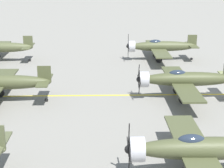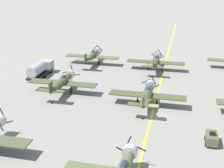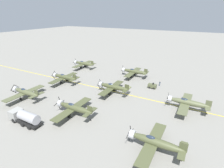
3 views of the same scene
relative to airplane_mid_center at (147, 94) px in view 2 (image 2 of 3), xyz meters
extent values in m
plane|color=gray|center=(1.17, -3.65, -2.01)|extent=(400.00, 400.00, 0.00)
cube|color=yellow|center=(1.17, -3.65, -2.01)|extent=(0.30, 160.00, 0.01)
ellipsoid|color=#464B2C|center=(0.00, -0.41, 0.04)|extent=(1.50, 9.50, 1.42)
cylinder|color=#B7B7BC|center=(0.00, 4.04, 0.04)|extent=(1.58, 0.90, 1.58)
ellipsoid|color=#232D3D|center=(0.00, 0.73, 0.60)|extent=(0.80, 1.70, 0.76)
cube|color=#464B2C|center=(0.00, 0.35, -0.30)|extent=(12.00, 2.10, 0.16)
cube|color=#464B2C|center=(0.00, -4.50, 0.19)|extent=(4.40, 1.10, 0.12)
cube|color=#464B2C|center=(0.00, -4.50, 0.84)|extent=(0.14, 1.30, 1.60)
sphere|color=black|center=(0.00, 4.54, 0.04)|extent=(0.56, 0.56, 0.56)
cube|color=black|center=(-0.75, 4.54, 0.49)|extent=(1.57, 0.06, 1.02)
cube|color=black|center=(-0.45, 4.54, -0.71)|extent=(1.02, 0.06, 1.57)
cube|color=black|center=(0.75, 4.54, -0.41)|extent=(1.57, 0.06, 1.02)
cube|color=black|center=(0.45, 4.54, 0.79)|extent=(1.02, 0.06, 1.57)
cylinder|color=black|center=(-1.50, 0.35, -0.93)|extent=(0.14, 0.14, 1.26)
cylinder|color=black|center=(-1.50, 0.35, -1.56)|extent=(0.22, 0.90, 0.90)
cylinder|color=black|center=(1.50, 0.35, -0.93)|extent=(0.14, 0.14, 1.26)
cylinder|color=black|center=(1.50, 0.35, -1.56)|extent=(0.22, 0.90, 0.90)
cylinder|color=black|center=(0.00, -4.56, -1.83)|extent=(0.12, 0.36, 0.36)
ellipsoid|color=#474C2E|center=(-0.58, 17.89, 0.04)|extent=(1.50, 9.50, 1.42)
cylinder|color=#B7B7BC|center=(-0.58, 22.34, 0.04)|extent=(1.57, 0.90, 1.58)
ellipsoid|color=#232D3D|center=(-0.58, 19.03, 0.60)|extent=(0.80, 1.70, 0.76)
cube|color=#474C2E|center=(-0.58, 18.65, -0.30)|extent=(12.00, 2.10, 0.16)
cube|color=#474C2E|center=(-0.58, 13.80, 0.19)|extent=(4.40, 1.10, 0.12)
cube|color=#474C2E|center=(-0.58, 13.80, 0.84)|extent=(0.14, 1.30, 1.60)
sphere|color=black|center=(-0.58, 22.84, 0.04)|extent=(0.56, 0.56, 0.56)
cube|color=black|center=(-1.09, 22.84, -0.67)|extent=(1.13, 0.06, 1.50)
cube|color=black|center=(0.13, 22.84, -0.47)|extent=(1.50, 0.06, 1.13)
cube|color=black|center=(-0.07, 22.84, 0.75)|extent=(1.13, 0.06, 1.50)
cube|color=black|center=(-1.29, 22.84, 0.55)|extent=(1.50, 0.06, 1.13)
cylinder|color=black|center=(-2.08, 18.65, -0.93)|extent=(0.14, 0.14, 1.26)
cylinder|color=black|center=(-2.08, 18.65, -1.56)|extent=(0.22, 0.90, 0.90)
cylinder|color=black|center=(0.92, 18.65, -0.93)|extent=(0.14, 0.14, 1.26)
cylinder|color=black|center=(0.92, 18.65, -1.56)|extent=(0.22, 0.90, 0.90)
cylinder|color=black|center=(-0.58, 13.74, -1.83)|extent=(0.12, 0.36, 0.36)
ellipsoid|color=#525738|center=(-14.74, 18.85, 0.04)|extent=(1.50, 9.50, 1.42)
cylinder|color=#B7B7BC|center=(-14.74, 23.30, 0.04)|extent=(1.57, 0.90, 1.58)
ellipsoid|color=#232D3D|center=(-14.74, 19.99, 0.60)|extent=(0.80, 1.70, 0.76)
cube|color=#525738|center=(-14.74, 19.61, -0.30)|extent=(12.00, 2.10, 0.16)
cube|color=#525738|center=(-14.74, 14.76, 0.19)|extent=(4.40, 1.10, 0.12)
cube|color=#525738|center=(-14.74, 14.76, 0.84)|extent=(0.14, 1.30, 1.60)
sphere|color=black|center=(-14.74, 23.80, 0.04)|extent=(0.56, 0.56, 0.56)
cube|color=black|center=(-15.38, 23.80, -0.56)|extent=(1.38, 0.06, 1.30)
cube|color=black|center=(-14.14, 23.80, -0.60)|extent=(1.30, 0.06, 1.38)
cube|color=black|center=(-14.10, 23.80, 0.63)|extent=(1.38, 0.06, 1.30)
cube|color=black|center=(-15.34, 23.80, 0.68)|extent=(1.30, 0.06, 1.38)
cylinder|color=black|center=(-16.24, 19.61, -0.93)|extent=(0.14, 0.14, 1.26)
cylinder|color=black|center=(-16.24, 19.61, -1.56)|extent=(0.22, 0.90, 0.90)
cylinder|color=black|center=(-13.24, 19.61, -0.93)|extent=(0.14, 0.14, 1.26)
cylinder|color=black|center=(-13.24, 19.61, -1.56)|extent=(0.22, 0.90, 0.90)
cylinder|color=black|center=(-14.74, 14.70, -1.83)|extent=(0.12, 0.36, 0.36)
cylinder|color=#B7B7BC|center=(0.26, -16.39, 0.04)|extent=(1.58, 0.90, 1.58)
ellipsoid|color=#232D3D|center=(0.26, -19.70, 0.60)|extent=(0.80, 1.70, 0.76)
sphere|color=black|center=(0.26, -15.89, 0.04)|extent=(0.56, 0.56, 0.56)
cube|color=black|center=(-0.06, -15.89, 0.85)|extent=(0.76, 0.06, 1.68)
cube|color=black|center=(-0.56, -15.89, -0.28)|extent=(1.68, 0.06, 0.76)
cube|color=black|center=(0.58, -15.89, -0.78)|extent=(0.76, 0.06, 1.68)
cube|color=black|center=(1.08, -15.89, 0.35)|extent=(1.68, 0.06, 0.76)
sphere|color=black|center=(-17.25, -12.86, 0.04)|extent=(0.56, 0.56, 0.56)
cube|color=black|center=(-17.56, -12.86, -0.78)|extent=(0.75, 0.06, 1.69)
cube|color=black|center=(-16.43, -12.86, -0.27)|extent=(1.69, 0.06, 0.75)
cube|color=black|center=(-16.94, -12.86, 0.86)|extent=(0.75, 0.06, 1.69)
ellipsoid|color=#494E30|center=(-14.92, 1.64, 0.04)|extent=(1.50, 9.50, 1.42)
cylinder|color=#B7B7BC|center=(-14.92, 6.09, 0.04)|extent=(1.58, 0.90, 1.58)
ellipsoid|color=#232D3D|center=(-14.92, 2.78, 0.60)|extent=(0.80, 1.70, 0.76)
cube|color=#494E30|center=(-14.92, 2.40, -0.30)|extent=(12.00, 2.10, 0.16)
cube|color=#494E30|center=(-14.92, -2.45, 0.19)|extent=(4.40, 1.10, 0.12)
cube|color=#494E30|center=(-14.92, -2.45, 0.84)|extent=(0.14, 1.30, 1.60)
sphere|color=black|center=(-14.92, 6.59, 0.04)|extent=(0.56, 0.56, 0.56)
cube|color=black|center=(-15.15, 6.59, -0.81)|extent=(0.59, 0.06, 1.73)
cube|color=black|center=(-14.08, 6.59, -0.19)|extent=(1.73, 0.06, 0.59)
cube|color=black|center=(-14.69, 6.59, 0.88)|extent=(0.59, 0.06, 1.73)
cube|color=black|center=(-15.77, 6.59, 0.27)|extent=(1.73, 0.06, 0.59)
cylinder|color=black|center=(-16.42, 2.40, -0.93)|extent=(0.14, 0.14, 1.26)
cylinder|color=black|center=(-16.42, 2.40, -1.56)|extent=(0.22, 0.90, 0.90)
cylinder|color=black|center=(-13.42, 2.40, -0.93)|extent=(0.14, 0.14, 1.26)
cylinder|color=black|center=(-13.42, 2.40, -1.56)|extent=(0.22, 0.90, 0.90)
cylinder|color=black|center=(-14.92, -2.51, -1.83)|extent=(0.12, 0.36, 0.36)
cube|color=black|center=(-22.41, 9.22, -1.39)|extent=(2.25, 8.00, 0.40)
cube|color=#999993|center=(-22.41, 12.18, -0.59)|extent=(2.50, 2.08, 2.00)
cylinder|color=#9E9EA3|center=(-22.41, 7.90, -0.09)|extent=(2.10, 4.96, 2.10)
cylinder|color=black|center=(-23.59, 11.70, -1.51)|extent=(0.30, 1.00, 1.00)
cylinder|color=black|center=(-21.22, 11.70, -1.51)|extent=(0.30, 1.00, 1.00)
cylinder|color=black|center=(-23.59, 8.82, -1.51)|extent=(0.30, 1.00, 1.00)
cylinder|color=black|center=(-21.22, 8.82, -1.51)|extent=(0.30, 1.00, 1.00)
cylinder|color=black|center=(-23.59, 6.74, -1.51)|extent=(0.30, 1.00, 1.00)
cylinder|color=black|center=(-21.22, 6.74, -1.51)|extent=(0.30, 1.00, 1.00)
cube|color=#515638|center=(9.21, -9.20, -1.21)|extent=(1.40, 2.60, 1.10)
cube|color=black|center=(9.21, -9.46, -0.44)|extent=(0.70, 0.36, 0.44)
cylinder|color=black|center=(8.52, -8.48, -1.71)|extent=(0.20, 0.60, 0.60)
cylinder|color=black|center=(9.89, -8.48, -1.71)|extent=(0.20, 0.60, 0.60)
cylinder|color=black|center=(8.52, -9.91, -1.71)|extent=(0.20, 0.60, 0.60)
cylinder|color=black|center=(9.89, -9.91, -1.71)|extent=(0.20, 0.60, 0.60)
camera|label=1|loc=(-35.52, 8.19, 10.66)|focal=60.00mm
camera|label=2|loc=(4.95, -44.62, 18.61)|focal=50.00mm
camera|label=3|loc=(-41.34, -22.40, 20.30)|focal=28.00mm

